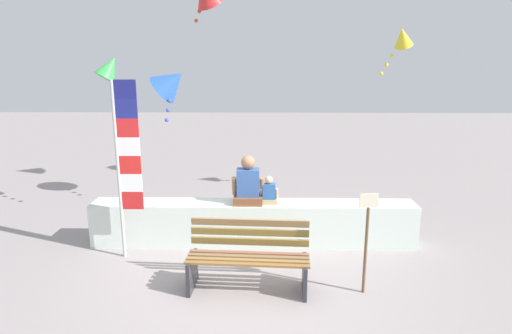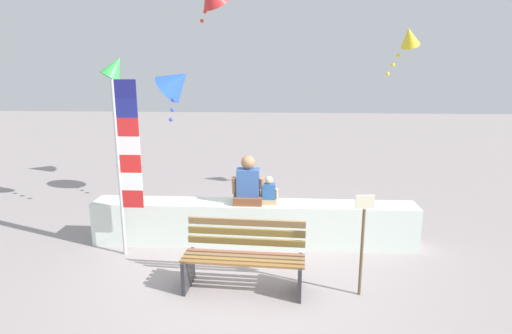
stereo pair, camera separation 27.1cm
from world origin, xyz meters
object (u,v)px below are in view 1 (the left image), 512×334
person_child (269,193)px  kite_green (110,68)px  flag_banner (125,157)px  sign_post (367,235)px  kite_blue (172,82)px  kite_yellow (402,38)px  park_bench (248,258)px  person_adult (248,185)px

person_child → kite_green: size_ratio=0.44×
flag_banner → sign_post: bearing=-16.9°
flag_banner → kite_blue: (0.20, 2.63, 0.97)m
kite_yellow → kite_blue: bearing=-177.5°
flag_banner → sign_post: flag_banner is taller
flag_banner → park_bench: bearing=-26.0°
person_child → flag_banner: bearing=-167.0°
flag_banner → kite_blue: 2.81m
person_adult → flag_banner: bearing=-164.7°
kite_yellow → person_child: bearing=-138.8°
kite_green → kite_yellow: size_ratio=1.04×
person_adult → flag_banner: 1.95m
person_child → kite_yellow: (2.68, 2.34, 2.52)m
sign_post → kite_green: bearing=144.6°
person_adult → flag_banner: flag_banner is taller
kite_green → sign_post: size_ratio=0.77×
kite_yellow → kite_blue: kite_yellow is taller
kite_yellow → sign_post: kite_yellow is taller
park_bench → person_child: (0.29, 1.40, 0.48)m
person_adult → kite_blue: size_ratio=0.66×
park_bench → kite_yellow: bearing=51.6°
park_bench → person_child: bearing=78.4°
park_bench → kite_green: size_ratio=1.57×
park_bench → kite_blue: size_ratio=1.37×
person_child → kite_yellow: bearing=41.2°
kite_blue → park_bench: bearing=-64.9°
person_adult → kite_green: size_ratio=0.76×
person_adult → kite_yellow: bearing=37.9°
person_adult → kite_blue: bearing=126.9°
person_adult → kite_yellow: size_ratio=0.79×
kite_blue → person_child: bearing=-47.7°
person_adult → sign_post: 2.19m
flag_banner → kite_yellow: (4.82, 2.84, 1.82)m
flag_banner → person_child: bearing=13.0°
sign_post → kite_blue: bearing=131.0°
flag_banner → kite_green: 2.44m
person_child → kite_green: 3.80m
person_adult → park_bench: bearing=-88.0°
sign_post → park_bench: bearing=175.6°
park_bench → kite_green: (-2.65, 2.84, 2.42)m
person_adult → kite_green: 3.48m
park_bench → kite_blue: 4.45m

